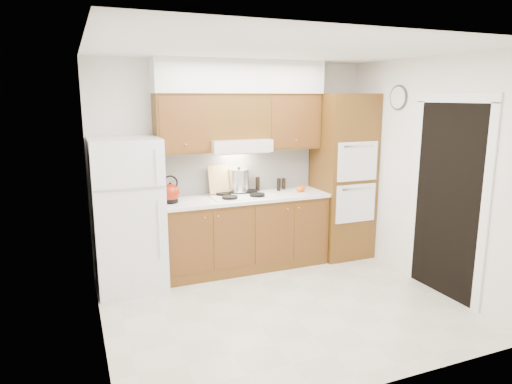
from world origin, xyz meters
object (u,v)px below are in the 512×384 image
(fridge, at_px, (128,214))
(kettle, at_px, (171,193))
(oven_cabinet, at_px, (342,176))
(stock_pot, at_px, (239,180))

(fridge, relative_size, kettle, 7.94)
(oven_cabinet, height_order, stock_pot, oven_cabinet)
(fridge, bearing_deg, stock_pot, 9.85)
(fridge, distance_m, stock_pot, 1.47)
(stock_pot, bearing_deg, kettle, -167.36)
(fridge, distance_m, kettle, 0.54)
(kettle, relative_size, stock_pot, 0.78)
(fridge, height_order, stock_pot, fridge)
(fridge, relative_size, oven_cabinet, 0.78)
(oven_cabinet, bearing_deg, fridge, -179.30)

